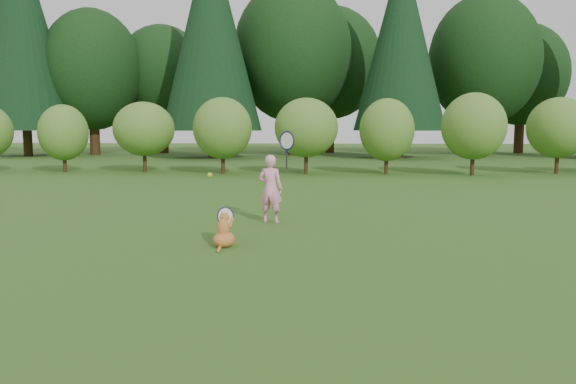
# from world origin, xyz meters

# --- Properties ---
(ground) EXTENTS (100.00, 100.00, 0.00)m
(ground) POSITION_xyz_m (0.00, 0.00, 0.00)
(ground) COLOR #2D5919
(ground) RESTS_ON ground
(shrub_row) EXTENTS (28.00, 3.00, 2.80)m
(shrub_row) POSITION_xyz_m (0.00, 13.00, 1.40)
(shrub_row) COLOR #497A26
(shrub_row) RESTS_ON ground
(woodland_backdrop) EXTENTS (48.00, 10.00, 15.00)m
(woodland_backdrop) POSITION_xyz_m (0.00, 23.00, 7.50)
(woodland_backdrop) COLOR black
(woodland_backdrop) RESTS_ON ground
(child) EXTENTS (0.69, 0.42, 1.82)m
(child) POSITION_xyz_m (-0.19, 2.08, 0.64)
(child) COLOR #FF98C1
(child) RESTS_ON ground
(cat) EXTENTS (0.48, 0.75, 0.69)m
(cat) POSITION_xyz_m (-0.66, 0.01, 0.26)
(cat) COLOR #BB6B24
(cat) RESTS_ON ground
(tennis_ball) EXTENTS (0.08, 0.08, 0.08)m
(tennis_ball) POSITION_xyz_m (-1.03, 0.86, 0.95)
(tennis_ball) COLOR #98C817
(tennis_ball) RESTS_ON ground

